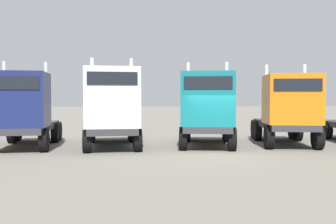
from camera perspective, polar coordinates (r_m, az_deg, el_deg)
ground at (r=15.78m, az=7.56°, el=-6.49°), size 200.00×200.00×0.00m
semi_truck_navy at (r=18.21m, az=-21.72°, el=0.31°), size 3.04×6.17×4.13m
semi_truck_white at (r=17.25m, az=-8.72°, el=0.69°), size 3.01×6.24×4.33m
semi_truck_teal at (r=17.64m, az=6.17°, el=0.46°), size 3.48×6.10×4.17m
semi_truck_orange at (r=18.95m, az=18.22°, el=0.41°), size 3.51×6.26×4.09m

